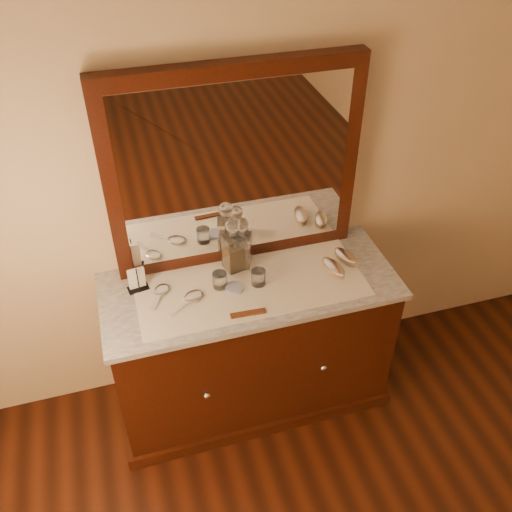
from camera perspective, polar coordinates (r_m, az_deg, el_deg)
name	(u,v)px	position (r m, az deg, el deg)	size (l,w,h in m)	color
dresser_cabinet	(251,345)	(3.01, -0.55, -9.14)	(1.40, 0.55, 0.82)	black
dresser_plinth	(251,389)	(3.29, -0.51, -13.46)	(1.46, 0.59, 0.08)	black
knob_left	(207,395)	(2.76, -5.06, -14.07)	(0.04, 0.04, 0.04)	silver
knob_right	(323,368)	(2.87, 6.94, -11.33)	(0.04, 0.04, 0.04)	silver
marble_top	(250,286)	(2.70, -0.60, -3.10)	(1.44, 0.59, 0.03)	silver
mirror_frame	(235,169)	(2.59, -2.18, 8.92)	(1.20, 0.08, 1.00)	black
mirror_glass	(237,173)	(2.57, -1.98, 8.56)	(1.06, 0.01, 0.86)	white
lace_runner	(251,286)	(2.68, -0.48, -3.11)	(1.10, 0.45, 0.00)	beige
pin_dish	(235,288)	(2.66, -2.21, -3.29)	(0.09, 0.09, 0.02)	white
comb	(248,313)	(2.54, -0.81, -5.90)	(0.16, 0.03, 0.01)	brown
napkin_rack	(137,280)	(2.69, -12.13, -2.38)	(0.11, 0.07, 0.15)	black
decanter_left	(234,250)	(2.71, -2.32, 0.67)	(0.11, 0.11, 0.30)	#985E16
decanter_right	(242,247)	(2.74, -1.42, 0.91)	(0.11, 0.11, 0.28)	#985E16
brush_near	(334,268)	(2.77, 7.96, -1.23)	(0.11, 0.18, 0.05)	#97785C
brush_far	(346,257)	(2.85, 9.19, -0.07)	(0.11, 0.16, 0.04)	#97785C
hand_mirror_outer	(161,292)	(2.67, -9.75, -3.66)	(0.12, 0.18, 0.02)	silver
hand_mirror_inner	(191,298)	(2.62, -6.66, -4.34)	(0.20, 0.16, 0.02)	silver
tumblers	(239,279)	(2.66, -1.74, -2.34)	(0.25, 0.10, 0.08)	white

